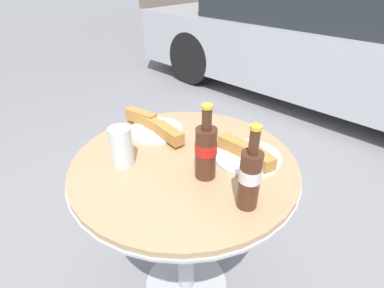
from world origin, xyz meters
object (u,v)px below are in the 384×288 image
bistro_table (185,192)px  parked_car (327,38)px  lunch_plate_far (247,154)px  cola_bottle_left (250,177)px  lunch_plate_near (155,127)px  cola_bottle_right (206,150)px  drinking_glass (122,148)px

bistro_table → parked_car: size_ratio=0.19×
bistro_table → lunch_plate_far: size_ratio=3.40×
lunch_plate_far → parked_car: 2.75m
cola_bottle_left → parked_car: (-0.94, 2.82, -0.22)m
lunch_plate_near → lunch_plate_far: 0.40m
bistro_table → cola_bottle_right: 0.27m
cola_bottle_right → drinking_glass: (-0.25, -0.15, -0.04)m
cola_bottle_left → lunch_plate_near: bearing=169.8°
cola_bottle_left → cola_bottle_right: (-0.18, 0.02, -0.00)m
cola_bottle_right → lunch_plate_far: bearing=76.2°
bistro_table → lunch_plate_near: bearing=165.2°
lunch_plate_far → parked_car: size_ratio=0.05×
drinking_glass → lunch_plate_far: size_ratio=0.59×
drinking_glass → lunch_plate_near: size_ratio=0.42×
cola_bottle_left → lunch_plate_far: size_ratio=1.09×
lunch_plate_far → lunch_plate_near: bearing=-165.3°
bistro_table → lunch_plate_far: lunch_plate_far is taller
lunch_plate_far → cola_bottle_left: bearing=-55.1°
drinking_glass → lunch_plate_far: 0.44m
cola_bottle_left → cola_bottle_right: cola_bottle_left is taller
bistro_table → parked_car: 2.87m
cola_bottle_right → lunch_plate_far: 0.20m
cola_bottle_right → lunch_plate_near: cola_bottle_right is taller
cola_bottle_left → lunch_plate_far: bearing=124.9°
cola_bottle_left → lunch_plate_far: (-0.14, 0.19, -0.08)m
lunch_plate_far → parked_car: bearing=107.1°
cola_bottle_right → parked_car: parked_car is taller
bistro_table → cola_bottle_left: bearing=-6.5°
lunch_plate_far → cola_bottle_right: bearing=-103.8°
parked_car → lunch_plate_far: bearing=-72.9°
bistro_table → cola_bottle_left: size_ratio=3.11×
lunch_plate_near → drinking_glass: bearing=-67.3°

